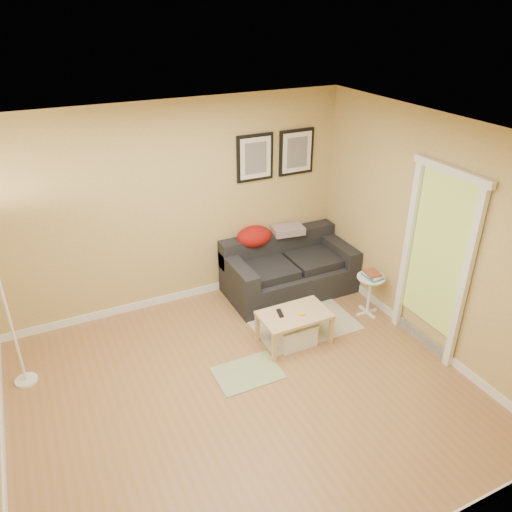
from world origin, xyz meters
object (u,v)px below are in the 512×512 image
object	(u,v)px
sofa	(289,267)
floor_lamp	(8,315)
coffee_table	(294,328)
storage_bin	(295,333)
side_table	(369,295)
book_stack	(373,275)

from	to	relation	value
sofa	floor_lamp	bearing A→B (deg)	-173.44
coffee_table	storage_bin	xyz separation A→B (m)	(-0.00, -0.02, -0.06)
side_table	coffee_table	bearing A→B (deg)	-174.28
sofa	storage_bin	xyz separation A→B (m)	(-0.51, -1.05, -0.23)
coffee_table	storage_bin	size ratio (longest dim) A/B	1.75
side_table	floor_lamp	size ratio (longest dim) A/B	0.30
storage_bin	book_stack	distance (m)	1.24
sofa	storage_bin	distance (m)	1.19
coffee_table	side_table	bearing A→B (deg)	-8.75
side_table	book_stack	size ratio (longest dim) A/B	2.26
sofa	side_table	xyz separation A→B (m)	(0.64, -0.91, -0.11)
sofa	coffee_table	world-z (taller)	sofa
sofa	book_stack	distance (m)	1.15
storage_bin	side_table	world-z (taller)	side_table
sofa	coffee_table	xyz separation A→B (m)	(-0.51, -1.03, -0.17)
sofa	book_stack	size ratio (longest dim) A/B	7.18
coffee_table	floor_lamp	world-z (taller)	floor_lamp
coffee_table	floor_lamp	xyz separation A→B (m)	(-2.87, 0.64, 0.64)
sofa	storage_bin	bearing A→B (deg)	-116.03
storage_bin	book_stack	xyz separation A→B (m)	(1.16, 0.12, 0.43)
sofa	coffee_table	size ratio (longest dim) A/B	2.12
side_table	floor_lamp	xyz separation A→B (m)	(-4.02, 0.52, 0.57)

